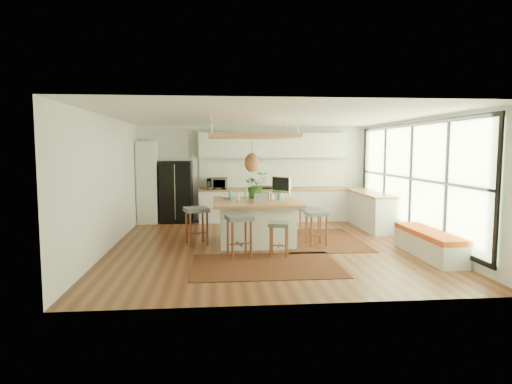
{
  "coord_description": "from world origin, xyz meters",
  "views": [
    {
      "loc": [
        -1.07,
        -9.01,
        2.05
      ],
      "look_at": [
        -0.2,
        0.5,
        1.1
      ],
      "focal_mm": 30.54,
      "sensor_mm": 36.0,
      "label": 1
    }
  ],
  "objects": [
    {
      "name": "right_counter_top",
      "position": [
        2.93,
        2.0,
        0.9
      ],
      "size": [
        0.64,
        2.54,
        0.05
      ],
      "primitive_type": "cube",
      "color": "brown",
      "rests_on": "right_counter_base"
    },
    {
      "name": "backsplash",
      "position": [
        0.55,
        3.48,
        1.35
      ],
      "size": [
        4.2,
        0.02,
        0.8
      ],
      "primitive_type": "cube",
      "color": "white",
      "rests_on": "wall_back"
    },
    {
      "name": "monitor",
      "position": [
        0.39,
        0.71,
        1.19
      ],
      "size": [
        0.5,
        0.54,
        0.5
      ],
      "primitive_type": null,
      "rotation": [
        0.0,
        0.0,
        -0.87
      ],
      "color": "#A5A5AA",
      "rests_on": "island"
    },
    {
      "name": "island_bottle_5",
      "position": [
        0.28,
        0.27,
        1.03
      ],
      "size": [
        0.07,
        0.07,
        0.19
      ],
      "primitive_type": "cylinder",
      "color": "teal",
      "rests_on": "island"
    },
    {
      "name": "window_bench",
      "position": [
        2.95,
        -1.2,
        0.25
      ],
      "size": [
        0.52,
        2.0,
        0.5
      ],
      "primitive_type": null,
      "color": "silver",
      "rests_on": "floor"
    },
    {
      "name": "rug_right",
      "position": [
        1.24,
        0.48,
        0.01
      ],
      "size": [
        1.8,
        2.6,
        0.01
      ],
      "primitive_type": "cube",
      "color": "black",
      "rests_on": "floor"
    },
    {
      "name": "island_bottle_1",
      "position": [
        -0.62,
        0.22,
        1.03
      ],
      "size": [
        0.07,
        0.07,
        0.19
      ],
      "primitive_type": "cylinder",
      "color": "silver",
      "rests_on": "island"
    },
    {
      "name": "ceiling",
      "position": [
        0.0,
        0.0,
        2.7
      ],
      "size": [
        7.0,
        7.0,
        0.0
      ],
      "primitive_type": "plane",
      "rotation": [
        3.14,
        0.0,
        0.0
      ],
      "color": "white",
      "rests_on": "ground"
    },
    {
      "name": "island_bottle_2",
      "position": [
        0.03,
        0.07,
        1.03
      ],
      "size": [
        0.07,
        0.07,
        0.19
      ],
      "primitive_type": "cylinder",
      "color": "#A55437",
      "rests_on": "island"
    },
    {
      "name": "island",
      "position": [
        -0.22,
        0.37,
        0.47
      ],
      "size": [
        1.85,
        1.85,
        0.93
      ],
      "primitive_type": null,
      "color": "brown",
      "rests_on": "floor"
    },
    {
      "name": "island_bowl",
      "position": [
        -0.84,
        0.76,
        0.95
      ],
      "size": [
        0.24,
        0.24,
        0.05
      ],
      "primitive_type": "imported",
      "rotation": [
        0.0,
        0.0,
        -0.21
      ],
      "color": "white",
      "rests_on": "island"
    },
    {
      "name": "stool_near_left",
      "position": [
        -0.65,
        -0.87,
        0.35
      ],
      "size": [
        0.56,
        0.56,
        0.79
      ],
      "primitive_type": null,
      "rotation": [
        0.0,
        0.0,
        0.21
      ],
      "color": "#4D5355",
      "rests_on": "floor"
    },
    {
      "name": "island_bottle_4",
      "position": [
        -0.42,
        0.62,
        1.03
      ],
      "size": [
        0.07,
        0.07,
        0.19
      ],
      "primitive_type": "cylinder",
      "color": "#538B69",
      "rests_on": "island"
    },
    {
      "name": "stool_near_right",
      "position": [
        0.11,
        -0.89,
        0.35
      ],
      "size": [
        0.47,
        0.47,
        0.65
      ],
      "primitive_type": null,
      "rotation": [
        0.0,
        0.0,
        -0.24
      ],
      "color": "#4D5355",
      "rests_on": "floor"
    },
    {
      "name": "back_counter_top",
      "position": [
        0.55,
        3.18,
        0.9
      ],
      "size": [
        4.24,
        0.64,
        0.05
      ],
      "primitive_type": "cube",
      "color": "brown",
      "rests_on": "back_counter_base"
    },
    {
      "name": "upper_cabinets",
      "position": [
        0.55,
        3.32,
        2.15
      ],
      "size": [
        4.2,
        0.34,
        0.7
      ],
      "primitive_type": "cube",
      "color": "silver",
      "rests_on": "wall_back"
    },
    {
      "name": "stool_right_back",
      "position": [
        1.08,
        0.87,
        0.35
      ],
      "size": [
        0.52,
        0.52,
        0.68
      ],
      "primitive_type": null,
      "rotation": [
        0.0,
        0.0,
        1.93
      ],
      "color": "#4D5355",
      "rests_on": "floor"
    },
    {
      "name": "range",
      "position": [
        0.3,
        3.18,
        0.5
      ],
      "size": [
        0.76,
        0.62,
        1.0
      ],
      "primitive_type": null,
      "color": "#A5A5AA",
      "rests_on": "floor"
    },
    {
      "name": "floor",
      "position": [
        0.0,
        0.0,
        0.0
      ],
      "size": [
        7.0,
        7.0,
        0.0
      ],
      "primitive_type": "plane",
      "color": "#522717",
      "rests_on": "ground"
    },
    {
      "name": "laptop",
      "position": [
        -0.17,
        -0.17,
        1.05
      ],
      "size": [
        0.33,
        0.34,
        0.21
      ],
      "primitive_type": null,
      "rotation": [
        0.0,
        0.0,
        -0.15
      ],
      "color": "#A5A5AA",
      "rests_on": "island"
    },
    {
      "name": "rug_near",
      "position": [
        -0.22,
        -1.57,
        0.01
      ],
      "size": [
        2.6,
        1.8,
        0.01
      ],
      "primitive_type": "cube",
      "color": "black",
      "rests_on": "floor"
    },
    {
      "name": "wall_left",
      "position": [
        -3.25,
        0.0,
        1.35
      ],
      "size": [
        0.0,
        7.0,
        7.0
      ],
      "primitive_type": "plane",
      "rotation": [
        1.57,
        0.0,
        1.57
      ],
      "color": "silver",
      "rests_on": "ground"
    },
    {
      "name": "wall_front",
      "position": [
        0.0,
        -3.5,
        1.35
      ],
      "size": [
        6.5,
        0.0,
        6.5
      ],
      "primitive_type": "plane",
      "rotation": [
        -1.57,
        0.0,
        0.0
      ],
      "color": "silver",
      "rests_on": "ground"
    },
    {
      "name": "back_counter_base",
      "position": [
        0.55,
        3.18,
        0.44
      ],
      "size": [
        4.2,
        0.6,
        0.88
      ],
      "primitive_type": "cube",
      "color": "silver",
      "rests_on": "floor"
    },
    {
      "name": "wall_right",
      "position": [
        3.25,
        0.0,
        1.35
      ],
      "size": [
        0.0,
        7.0,
        7.0
      ],
      "primitive_type": "plane",
      "rotation": [
        1.57,
        0.0,
        -1.57
      ],
      "color": "silver",
      "rests_on": "ground"
    },
    {
      "name": "island_plant",
      "position": [
        -0.18,
        0.83,
        1.16
      ],
      "size": [
        0.73,
        0.76,
        0.47
      ],
      "primitive_type": "imported",
      "rotation": [
        0.0,
        0.0,
        0.41
      ],
      "color": "#1E4C19",
      "rests_on": "island"
    },
    {
      "name": "island_bottle_0",
      "position": [
        -0.77,
        0.47,
        1.03
      ],
      "size": [
        0.07,
        0.07,
        0.19
      ],
      "primitive_type": "cylinder",
      "color": "teal",
      "rests_on": "island"
    },
    {
      "name": "wall_back",
      "position": [
        0.0,
        3.5,
        1.35
      ],
      "size": [
        6.5,
        0.0,
        6.5
      ],
      "primitive_type": "plane",
      "rotation": [
        1.57,
        0.0,
        0.0
      ],
      "color": "silver",
      "rests_on": "ground"
    },
    {
      "name": "window_wall",
      "position": [
        3.22,
        0.0,
        1.4
      ],
      "size": [
        0.1,
        6.2,
        2.6
      ],
      "primitive_type": null,
      "color": "black",
      "rests_on": "wall_right"
    },
    {
      "name": "ceiling_panel",
      "position": [
        -0.3,
        0.4,
        2.05
      ],
      "size": [
        1.86,
        1.86,
        0.8
      ],
      "primitive_type": null,
      "color": "brown",
      "rests_on": "ceiling"
    },
    {
      "name": "stool_right_front",
      "position": [
        1.03,
        -0.06,
        0.35
      ],
      "size": [
        0.49,
        0.49,
        0.73
      ],
      "primitive_type": null,
      "rotation": [
        0.0,
        0.0,
        1.71
      ],
      "color": "#4D5355",
      "rests_on": "floor"
    },
    {
      "name": "fridge",
      "position": [
        -2.18,
        3.2,
        0.93
      ],
      "size": [
        0.88,
        0.7,
        1.72
      ],
      "primitive_type": null,
      "rotation": [
        0.0,
        0.0,
        -0.04
      ],
      "color": "black",
      "rests_on": "floor"
    },
    {
      "name": "pantry",
      "position": [
        -2.95,
        3.18,
        1.12
      ],
      "size": [
        0.55,
        0.6,
        2.25
      ],
      "primitive_type": "cube",
      "color": "silver",
      "rests_on": "floor"
    },
    {
      "name": "microwave",
      "position": [
        -1.04,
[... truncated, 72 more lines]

